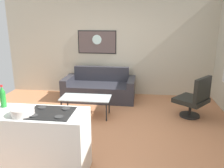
{
  "coord_description": "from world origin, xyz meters",
  "views": [
    {
      "loc": [
        0.61,
        -4.08,
        2.11
      ],
      "look_at": [
        0.01,
        0.9,
        0.7
      ],
      "focal_mm": 37.48,
      "sensor_mm": 36.0,
      "label": 1
    }
  ],
  "objects_px": {
    "armchair": "(195,98)",
    "mixing_bowl": "(23,112)",
    "coffee_table": "(86,99)",
    "soda_bottle": "(3,97)",
    "couch": "(100,89)",
    "wall_painting": "(97,42)"
  },
  "relations": [
    {
      "from": "armchair",
      "to": "mixing_bowl",
      "type": "xyz_separation_m",
      "value": [
        -2.68,
        -2.32,
        0.5
      ]
    },
    {
      "from": "armchair",
      "to": "soda_bottle",
      "type": "xyz_separation_m",
      "value": [
        -3.1,
        -2.07,
        0.6
      ]
    },
    {
      "from": "coffee_table",
      "to": "soda_bottle",
      "type": "relative_size",
      "value": 3.37
    },
    {
      "from": "armchair",
      "to": "wall_painting",
      "type": "xyz_separation_m",
      "value": [
        -2.41,
        1.49,
        1.03
      ]
    },
    {
      "from": "coffee_table",
      "to": "armchair",
      "type": "bearing_deg",
      "value": 4.98
    },
    {
      "from": "couch",
      "to": "mixing_bowl",
      "type": "distance_m",
      "value": 3.4
    },
    {
      "from": "couch",
      "to": "wall_painting",
      "type": "height_order",
      "value": "wall_painting"
    },
    {
      "from": "couch",
      "to": "soda_bottle",
      "type": "bearing_deg",
      "value": -105.24
    },
    {
      "from": "coffee_table",
      "to": "wall_painting",
      "type": "distance_m",
      "value": 2.01
    },
    {
      "from": "mixing_bowl",
      "to": "wall_painting",
      "type": "relative_size",
      "value": 0.27
    },
    {
      "from": "armchair",
      "to": "coffee_table",
      "type": "bearing_deg",
      "value": -175.02
    },
    {
      "from": "coffee_table",
      "to": "mixing_bowl",
      "type": "xyz_separation_m",
      "value": [
        -0.32,
        -2.12,
        0.55
      ]
    },
    {
      "from": "armchair",
      "to": "couch",
      "type": "bearing_deg",
      "value": 156.48
    },
    {
      "from": "coffee_table",
      "to": "mixing_bowl",
      "type": "relative_size",
      "value": 3.69
    },
    {
      "from": "coffee_table",
      "to": "couch",
      "type": "bearing_deg",
      "value": 85.19
    },
    {
      "from": "coffee_table",
      "to": "soda_bottle",
      "type": "xyz_separation_m",
      "value": [
        -0.73,
        -1.87,
        0.64
      ]
    },
    {
      "from": "armchair",
      "to": "wall_painting",
      "type": "distance_m",
      "value": 3.02
    },
    {
      "from": "couch",
      "to": "soda_bottle",
      "type": "relative_size",
      "value": 5.87
    },
    {
      "from": "armchair",
      "to": "mixing_bowl",
      "type": "height_order",
      "value": "mixing_bowl"
    },
    {
      "from": "couch",
      "to": "armchair",
      "type": "relative_size",
      "value": 2.04
    },
    {
      "from": "couch",
      "to": "wall_painting",
      "type": "bearing_deg",
      "value": 105.93
    },
    {
      "from": "coffee_table",
      "to": "armchair",
      "type": "xyz_separation_m",
      "value": [
        2.36,
        0.21,
        0.04
      ]
    }
  ]
}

